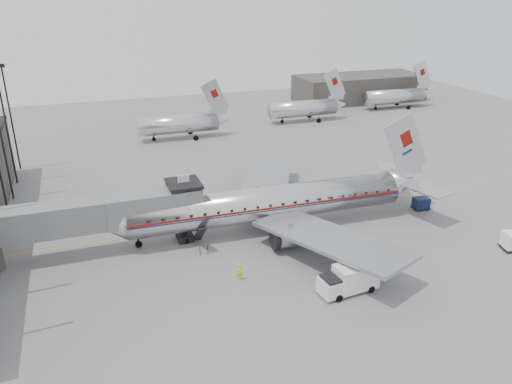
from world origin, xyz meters
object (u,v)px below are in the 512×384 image
baggage_cart_navy (421,203)px  ramp_worker (240,272)px  airliner (275,203)px  service_van (349,279)px

baggage_cart_navy → ramp_worker: ramp_worker is taller
airliner → service_van: 14.22m
airliner → service_van: bearing=-82.6°
baggage_cart_navy → ramp_worker: size_ratio=1.20×
airliner → baggage_cart_navy: size_ratio=19.41×
service_van → airliner: bearing=90.5°
airliner → ramp_worker: 11.58m
airliner → ramp_worker: airliner is taller
service_van → baggage_cart_navy: service_van is taller
baggage_cart_navy → ramp_worker: (-25.50, -7.68, 0.03)m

